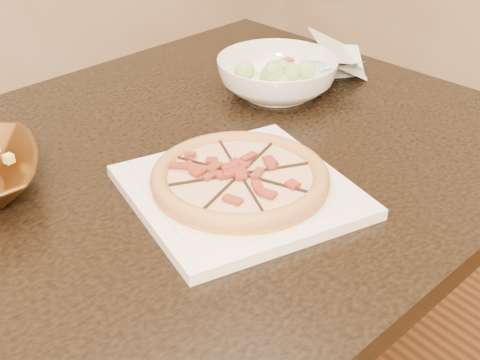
{
  "coord_description": "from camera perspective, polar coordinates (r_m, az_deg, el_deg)",
  "views": [
    {
      "loc": [
        -0.47,
        -0.79,
        1.31
      ],
      "look_at": [
        0.06,
        -0.09,
        0.78
      ],
      "focal_mm": 50.0,
      "sensor_mm": 36.0,
      "label": 1
    }
  ],
  "objects": [
    {
      "name": "salad",
      "position": [
        1.36,
        3.21,
        10.99
      ],
      "size": [
        0.09,
        0.13,
        0.04
      ],
      "color": "#94BF6A",
      "rests_on": "salad_bowl"
    },
    {
      "name": "salad_bowl",
      "position": [
        1.38,
        3.18,
        8.8
      ],
      "size": [
        0.27,
        0.27,
        0.08
      ],
      "primitive_type": "imported",
      "rotation": [
        0.0,
        0.0,
        0.13
      ],
      "color": "white",
      "rests_on": "dining_table"
    },
    {
      "name": "dining_table",
      "position": [
        1.14,
        -8.93,
        -4.43
      ],
      "size": [
        1.6,
        1.13,
        0.75
      ],
      "color": "black",
      "rests_on": "floor"
    },
    {
      "name": "pizza",
      "position": [
        1.02,
        -0.0,
        0.19
      ],
      "size": [
        0.28,
        0.28,
        0.03
      ],
      "color": "#B66A3E",
      "rests_on": "plate"
    },
    {
      "name": "cling_film",
      "position": [
        1.48,
        8.23,
        9.56
      ],
      "size": [
        0.19,
        0.17,
        0.05
      ],
      "primitive_type": null,
      "rotation": [
        0.0,
        0.0,
        0.21
      ],
      "color": "silver",
      "rests_on": "dining_table"
    },
    {
      "name": "plate",
      "position": [
        1.03,
        0.0,
        -0.92
      ],
      "size": [
        0.37,
        0.37,
        0.02
      ],
      "color": "white",
      "rests_on": "dining_table"
    }
  ]
}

